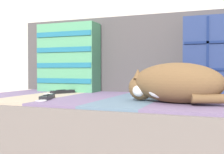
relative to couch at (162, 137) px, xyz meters
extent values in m
cube|color=#6B605B|center=(0.00, 0.00, 0.07)|extent=(1.99, 0.86, 0.21)
cube|color=slate|center=(-0.83, -0.02, 0.18)|extent=(0.24, 0.77, 0.01)
cube|color=tan|center=(-0.60, -0.02, 0.18)|extent=(0.24, 0.77, 0.01)
cube|color=slate|center=(-0.36, -0.02, 0.18)|extent=(0.24, 0.77, 0.01)
cube|color=slate|center=(-0.12, -0.02, 0.18)|extent=(0.24, 0.77, 0.01)
cube|color=slate|center=(0.12, -0.02, 0.18)|extent=(0.24, 0.77, 0.01)
cube|color=#474242|center=(0.00, 0.37, 0.41)|extent=(1.99, 0.14, 0.46)
cube|color=navy|center=(0.26, 0.22, 0.39)|extent=(0.36, 0.13, 0.41)
cube|color=navy|center=(0.26, 0.16, 0.32)|extent=(0.35, 0.01, 0.01)
cube|color=navy|center=(0.20, 0.16, 0.39)|extent=(0.01, 0.01, 0.39)
cube|color=navy|center=(0.26, 0.16, 0.45)|extent=(0.35, 0.01, 0.01)
cube|color=#4C9366|center=(-0.63, 0.22, 0.39)|extent=(0.38, 0.13, 0.42)
cube|color=#1E667F|center=(-0.63, 0.16, 0.25)|extent=(0.37, 0.01, 0.03)
cube|color=#1E667F|center=(-0.63, 0.16, 0.35)|extent=(0.37, 0.01, 0.03)
cube|color=#1E667F|center=(-0.63, 0.16, 0.44)|extent=(0.37, 0.01, 0.03)
cube|color=#1E667F|center=(-0.63, 0.16, 0.53)|extent=(0.37, 0.01, 0.03)
ellipsoid|color=brown|center=(0.09, -0.16, 0.27)|extent=(0.41, 0.26, 0.16)
sphere|color=brown|center=(-0.06, -0.13, 0.24)|extent=(0.11, 0.11, 0.11)
sphere|color=white|center=(-0.06, -0.16, 0.23)|extent=(0.06, 0.06, 0.06)
ellipsoid|color=white|center=(0.04, -0.20, 0.24)|extent=(0.11, 0.05, 0.07)
cylinder|color=brown|center=(0.24, -0.22, 0.21)|extent=(0.17, 0.08, 0.04)
cone|color=brown|center=(-0.07, -0.16, 0.30)|extent=(0.04, 0.04, 0.04)
cone|color=brown|center=(-0.06, -0.10, 0.30)|extent=(0.04, 0.04, 0.04)
cube|color=black|center=(-0.48, -0.22, 0.19)|extent=(0.08, 0.15, 0.02)
cube|color=black|center=(-0.48, -0.23, 0.20)|extent=(0.04, 0.06, 0.00)
cube|color=black|center=(-0.51, -0.15, 0.19)|extent=(0.03, 0.02, 0.02)
torus|color=silver|center=(-0.45, -0.31, 0.19)|extent=(0.06, 0.06, 0.01)
cube|color=black|center=(-0.58, 0.08, 0.19)|extent=(0.09, 0.15, 0.02)
cube|color=black|center=(-0.59, 0.07, 0.20)|extent=(0.04, 0.06, 0.00)
cube|color=black|center=(-0.56, 0.14, 0.19)|extent=(0.03, 0.02, 0.02)
torus|color=silver|center=(-0.62, -0.01, 0.19)|extent=(0.06, 0.06, 0.01)
camera|label=1|loc=(0.26, -1.31, 0.32)|focal=45.00mm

